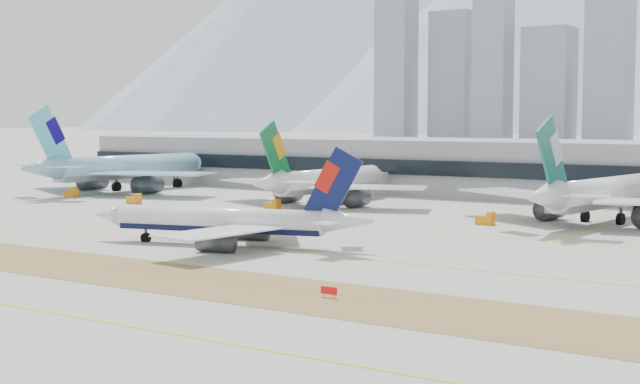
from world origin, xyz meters
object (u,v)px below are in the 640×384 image
Objects in this scene: widebody_cathay at (601,195)px; terminal at (518,168)px; widebody_eva at (325,182)px; widebody_korean at (123,169)px; taxiing_airliner at (230,222)px.

widebody_cathay is 66.37m from terminal.
widebody_eva is 0.96× the size of widebody_cathay.
taxiing_airliner is at bearing -122.16° from widebody_korean.
widebody_eva is (-24.57, 67.76, 1.48)m from taxiing_airliner.
widebody_eva is 67.44m from widebody_cathay.
widebody_eva is 0.21× the size of terminal.
widebody_korean is 0.25× the size of terminal.
taxiing_airliner is at bearing -159.43° from widebody_eva.
widebody_cathay reaches higher than widebody_eva.
terminal is (5.21, 119.44, 3.45)m from taxiing_airliner.
widebody_eva is 59.68m from terminal.
widebody_cathay is (42.80, 64.77, 1.75)m from taxiing_airliner.
widebody_cathay is at bearing -87.47° from widebody_korean.
widebody_eva reaches higher than taxiing_airliner.
widebody_korean is 136.24m from widebody_cathay.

